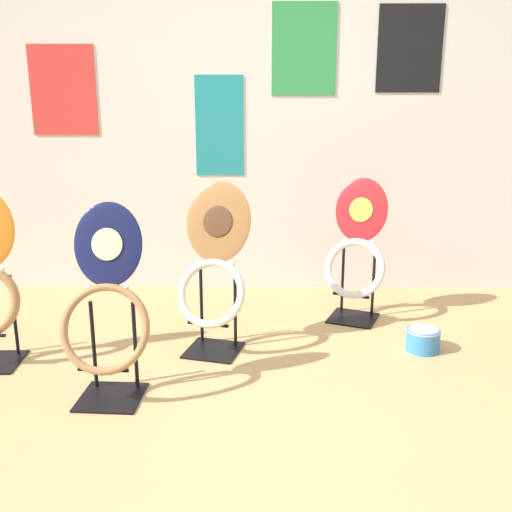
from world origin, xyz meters
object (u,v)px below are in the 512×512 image
object	(u,v)px
toilet_seat_display_navy_moon	(107,309)
toilet_seat_display_crimson_swirl	(356,258)
toilet_seat_display_woodgrain	(214,271)
paint_can	(423,339)

from	to	relation	value
toilet_seat_display_navy_moon	toilet_seat_display_crimson_swirl	world-z (taller)	toilet_seat_display_navy_moon
toilet_seat_display_navy_moon	toilet_seat_display_woodgrain	world-z (taller)	toilet_seat_display_woodgrain
toilet_seat_display_woodgrain	toilet_seat_display_crimson_swirl	distance (m)	0.96
toilet_seat_display_crimson_swirl	toilet_seat_display_navy_moon	bearing A→B (deg)	-141.42
toilet_seat_display_navy_moon	paint_can	world-z (taller)	toilet_seat_display_navy_moon
toilet_seat_display_navy_moon	toilet_seat_display_crimson_swirl	xyz separation A→B (m)	(1.26, 1.01, -0.03)
toilet_seat_display_woodgrain	paint_can	distance (m)	1.19
toilet_seat_display_navy_moon	toilet_seat_display_crimson_swirl	distance (m)	1.61
toilet_seat_display_navy_moon	toilet_seat_display_woodgrain	bearing A→B (deg)	51.08
toilet_seat_display_navy_moon	paint_can	distance (m)	1.68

